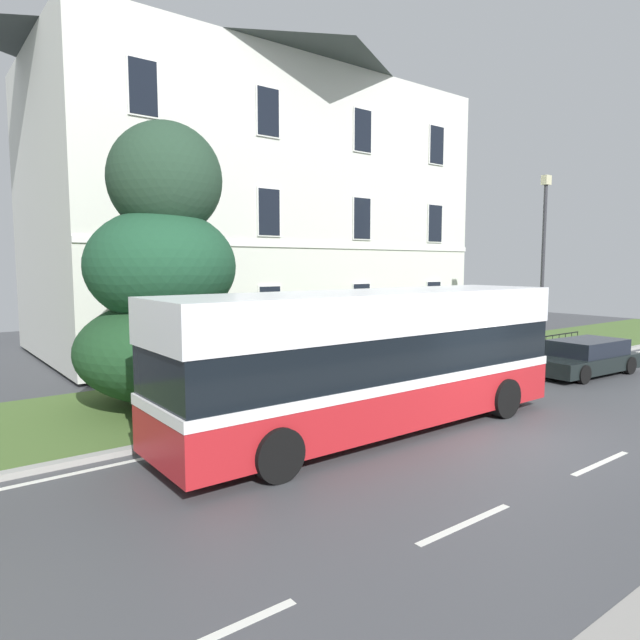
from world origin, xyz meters
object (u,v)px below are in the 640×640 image
(litter_bin, at_px, (474,352))
(parked_hatchback_00, at_px, (585,357))
(georgian_townhouse, at_px, (252,190))
(street_lamp_post, at_px, (543,254))
(single_decker_bus, at_px, (374,358))
(evergreen_tree, at_px, (168,294))

(litter_bin, bearing_deg, parked_hatchback_00, -48.39)
(georgian_townhouse, relative_size, parked_hatchback_00, 4.16)
(parked_hatchback_00, distance_m, street_lamp_post, 4.76)
(litter_bin, bearing_deg, single_decker_bus, -158.12)
(street_lamp_post, bearing_deg, evergreen_tree, 173.76)
(single_decker_bus, relative_size, parked_hatchback_00, 2.25)
(street_lamp_post, bearing_deg, parked_hatchback_00, -122.50)
(parked_hatchback_00, bearing_deg, litter_bin, -44.99)
(litter_bin, bearing_deg, georgian_townhouse, 104.97)
(georgian_townhouse, relative_size, litter_bin, 17.76)
(georgian_townhouse, distance_m, evergreen_tree, 12.50)
(street_lamp_post, xyz_separation_m, litter_bin, (-4.11, 0.02, -3.48))
(evergreen_tree, height_order, parked_hatchback_00, evergreen_tree)
(georgian_townhouse, bearing_deg, street_lamp_post, -56.63)
(single_decker_bus, bearing_deg, litter_bin, 21.73)
(evergreen_tree, bearing_deg, litter_bin, -8.52)
(parked_hatchback_00, bearing_deg, evergreen_tree, -14.94)
(street_lamp_post, bearing_deg, georgian_townhouse, 123.37)
(parked_hatchback_00, bearing_deg, single_decker_bus, 5.51)
(evergreen_tree, distance_m, parked_hatchback_00, 13.82)
(evergreen_tree, xyz_separation_m, parked_hatchback_00, (12.93, -4.28, -2.38))
(single_decker_bus, distance_m, litter_bin, 8.32)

